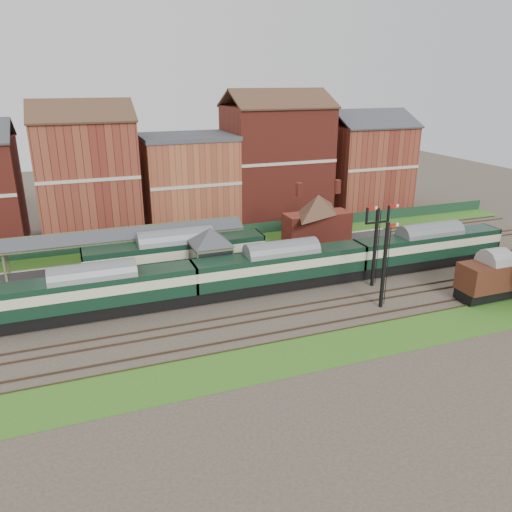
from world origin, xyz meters
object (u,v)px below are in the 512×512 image
object	(u,v)px
signal_box	(211,255)
goods_van_a	(491,277)
semaphore_bracket	(376,242)
platform_railcar	(176,255)
dmu_train	(281,266)

from	to	relation	value
signal_box	goods_van_a	bearing A→B (deg)	-27.45
signal_box	semaphore_bracket	distance (m)	16.16
platform_railcar	dmu_train	bearing A→B (deg)	-35.98
dmu_train	signal_box	bearing A→B (deg)	152.14
dmu_train	platform_railcar	xyz separation A→B (m)	(-8.95, 6.50, 0.13)
signal_box	goods_van_a	world-z (taller)	signal_box
semaphore_bracket	dmu_train	xyz separation A→B (m)	(-8.89, 2.50, -2.28)
platform_railcar	signal_box	bearing A→B (deg)	-49.21
signal_box	platform_railcar	xyz separation A→B (m)	(-2.80, 3.25, -0.70)
signal_box	semaphore_bracket	world-z (taller)	semaphore_bracket
semaphore_bracket	platform_railcar	xyz separation A→B (m)	(-17.84, 9.00, -2.14)
signal_box	semaphore_bracket	xyz separation A→B (m)	(15.04, -5.75, 1.44)
semaphore_bracket	goods_van_a	world-z (taller)	semaphore_bracket
dmu_train	goods_van_a	size ratio (longest dim) A/B	8.31
signal_box	dmu_train	size ratio (longest dim) A/B	0.11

